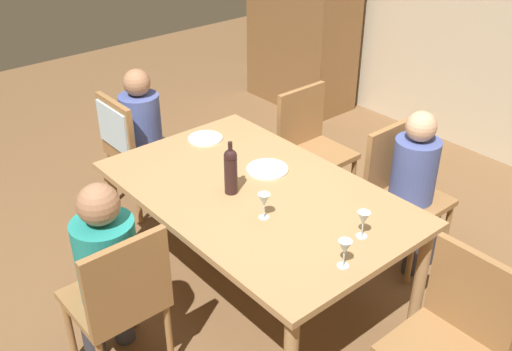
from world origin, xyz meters
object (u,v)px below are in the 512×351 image
at_px(chair_near, 120,296).
at_px(dinner_plate_guest_left, 205,138).
at_px(dinner_plate_host, 267,169).
at_px(person_man_guest, 106,266).
at_px(wine_bottle_tall_green, 231,170).
at_px(chair_right_end, 453,333).
at_px(dining_table, 256,201).
at_px(chair_left_end, 127,140).
at_px(wine_glass_centre, 345,248).
at_px(chair_far_left, 311,142).
at_px(handbag, 350,214).
at_px(wine_glass_near_right, 264,201).
at_px(person_woman_host, 145,128).
at_px(person_man_bearded, 416,179).
at_px(chair_far_right, 400,185).
at_px(wine_glass_near_left, 363,219).

relative_size(chair_near, dinner_plate_guest_left, 3.96).
bearing_deg(dinner_plate_host, chair_near, -79.15).
height_order(person_man_guest, wine_bottle_tall_green, person_man_guest).
bearing_deg(chair_near, chair_right_end, -49.20).
distance_m(dining_table, chair_left_end, 1.30).
relative_size(chair_left_end, chair_near, 1.00).
xyz_separation_m(wine_glass_centre, dinner_plate_guest_left, (-1.51, 0.29, -0.10)).
distance_m(chair_right_end, dinner_plate_host, 1.45).
bearing_deg(chair_far_left, handbag, 90.00).
distance_m(chair_left_end, wine_glass_near_right, 1.55).
distance_m(person_woman_host, dinner_plate_guest_left, 0.60).
height_order(person_man_bearded, wine_glass_near_right, person_man_bearded).
bearing_deg(wine_glass_centre, person_woman_host, 175.83).
bearing_deg(dinner_plate_host, chair_right_end, -4.74).
bearing_deg(person_man_bearded, wine_bottle_tall_green, -25.62).
bearing_deg(wine_bottle_tall_green, wine_glass_centre, -0.42).
xyz_separation_m(dining_table, wine_bottle_tall_green, (-0.08, -0.12, 0.22)).
height_order(chair_far_right, handbag, chair_far_right).
height_order(dinner_plate_guest_left, handbag, dinner_plate_guest_left).
bearing_deg(wine_glass_near_right, chair_far_right, 85.61).
bearing_deg(dining_table, chair_near, -84.77).
xyz_separation_m(chair_far_left, wine_glass_near_left, (1.19, -0.83, 0.30)).
bearing_deg(dining_table, chair_right_end, 3.86).
bearing_deg(person_man_guest, chair_left_end, 56.78).
height_order(chair_right_end, person_man_guest, person_man_guest).
bearing_deg(person_man_guest, dining_table, -1.55).
bearing_deg(wine_glass_near_right, dinner_plate_host, 136.71).
relative_size(chair_far_left, dinner_plate_host, 3.59).
distance_m(chair_left_end, dinner_plate_guest_left, 0.65).
relative_size(person_man_bearded, wine_glass_centre, 7.27).
xyz_separation_m(chair_far_right, wine_bottle_tall_green, (-0.40, -1.07, 0.34)).
relative_size(dining_table, dinner_plate_host, 7.11).
xyz_separation_m(chair_far_right, person_man_guest, (-0.35, -1.91, 0.12)).
bearing_deg(chair_right_end, chair_left_end, 4.67).
height_order(chair_near, person_man_guest, person_man_guest).
height_order(chair_far_right, person_woman_host, person_woman_host).
height_order(person_man_bearded, wine_glass_centre, person_man_bearded).
xyz_separation_m(chair_left_end, person_man_guest, (1.27, -0.83, 0.06)).
xyz_separation_m(chair_far_right, wine_glass_near_left, (0.37, -0.83, 0.30)).
distance_m(chair_far_right, wine_bottle_tall_green, 1.19).
bearing_deg(person_man_bearded, dinner_plate_host, -37.36).
distance_m(person_man_guest, wine_bottle_tall_green, 0.86).
xyz_separation_m(chair_far_left, person_man_guest, (0.47, -1.91, 0.12)).
xyz_separation_m(chair_near, person_man_guest, (-0.11, 0.00, 0.12)).
bearing_deg(chair_left_end, chair_right_end, 4.67).
bearing_deg(handbag, chair_left_end, -138.84).
bearing_deg(wine_glass_near_left, chair_near, -119.26).
bearing_deg(dinner_plate_guest_left, wine_bottle_tall_green, -23.70).
bearing_deg(chair_far_left, chair_far_right, 90.00).
xyz_separation_m(chair_left_end, wine_glass_near_left, (1.98, 0.25, 0.24)).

